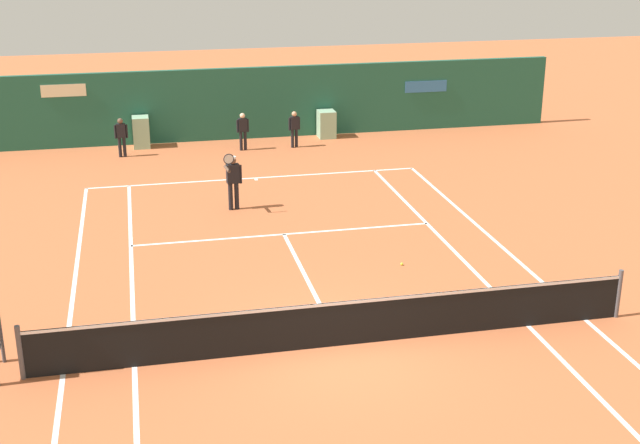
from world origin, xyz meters
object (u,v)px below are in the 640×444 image
player_on_baseline (233,178)px  ball_kid_right_post (121,135)px  ball_kid_left_post (294,127)px  tennis_ball_mid_court (402,264)px  tennis_ball_by_sideline (398,302)px  ball_kid_centre_post (243,129)px

player_on_baseline → ball_kid_right_post: player_on_baseline is taller
ball_kid_left_post → tennis_ball_mid_court: ball_kid_left_post is taller
tennis_ball_mid_court → tennis_ball_by_sideline: bearing=-109.7°
player_on_baseline → ball_kid_centre_post: 6.64m
tennis_ball_mid_court → ball_kid_right_post: bearing=119.7°
ball_kid_right_post → tennis_ball_mid_court: (6.60, -11.58, -0.76)m
ball_kid_centre_post → tennis_ball_mid_court: bearing=96.9°
player_on_baseline → tennis_ball_by_sideline: (2.74, -7.09, -0.92)m
tennis_ball_mid_court → tennis_ball_by_sideline: size_ratio=1.00×
tennis_ball_by_sideline → ball_kid_left_post: bearing=88.8°
player_on_baseline → ball_kid_centre_post: bearing=-106.2°
ball_kid_centre_post → tennis_ball_by_sideline: (1.60, -13.63, -0.75)m
ball_kid_right_post → ball_kid_left_post: ball_kid_right_post is taller
player_on_baseline → tennis_ball_mid_court: player_on_baseline is taller
ball_kid_right_post → tennis_ball_by_sideline: ball_kid_right_post is taller
player_on_baseline → tennis_ball_mid_court: bearing=118.3°
player_on_baseline → ball_kid_centre_post: size_ratio=1.34×
ball_kid_right_post → player_on_baseline: bearing=115.1°
ball_kid_left_post → player_on_baseline: bearing=55.8°
player_on_baseline → tennis_ball_by_sideline: 7.66m
tennis_ball_by_sideline → ball_kid_right_post: bearing=113.3°
ball_kid_centre_post → tennis_ball_mid_court: size_ratio=20.00×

